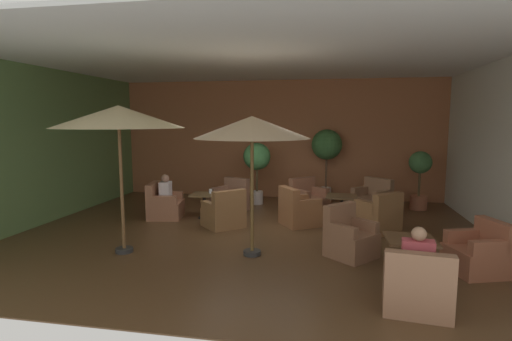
{
  "coord_description": "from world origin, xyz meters",
  "views": [
    {
      "loc": [
        1.61,
        -8.15,
        2.42
      ],
      "look_at": [
        0.0,
        0.42,
        1.31
      ],
      "focal_mm": 27.82,
      "sensor_mm": 36.0,
      "label": 1
    }
  ],
  "objects": [
    {
      "name": "armchair_mid_center_east",
      "position": [
        1.99,
        -1.13,
        0.33
      ],
      "size": [
        1.02,
        1.02,
        0.92
      ],
      "color": "#916246",
      "rests_on": "ground_plane"
    },
    {
      "name": "wall_back_brick",
      "position": [
        0.0,
        4.14,
        1.82
      ],
      "size": [
        10.04,
        0.08,
        3.64
      ],
      "primitive_type": "cube",
      "color": "#A96540",
      "rests_on": "ground_plane"
    },
    {
      "name": "potted_tree_mid_left",
      "position": [
        -0.45,
        2.97,
        1.28
      ],
      "size": [
        0.78,
        0.78,
        1.78
      ],
      "color": "silver",
      "rests_on": "ground_plane"
    },
    {
      "name": "armchair_front_left_east",
      "position": [
        -0.72,
        0.35,
        0.31
      ],
      "size": [
        1.09,
        1.09,
        0.88
      ],
      "color": "olive",
      "rests_on": "ground_plane"
    },
    {
      "name": "ground_plane",
      "position": [
        0.0,
        0.0,
        -0.01
      ],
      "size": [
        10.04,
        8.36,
        0.02
      ],
      "primitive_type": "cube",
      "color": "#533821"
    },
    {
      "name": "iced_drink_cup",
      "position": [
        -1.29,
        1.17,
        0.66
      ],
      "size": [
        0.08,
        0.08,
        0.11
      ],
      "primitive_type": "cylinder",
      "color": "white",
      "rests_on": "cafe_table_front_left"
    },
    {
      "name": "armchair_front_right_east",
      "position": [
        1.06,
        2.28,
        0.32
      ],
      "size": [
        1.1,
        1.11,
        0.88
      ],
      "color": "#9C6348",
      "rests_on": "ground_plane"
    },
    {
      "name": "patio_umbrella_tall_red",
      "position": [
        0.27,
        -1.37,
        2.28
      ],
      "size": [
        2.03,
        2.03,
        2.49
      ],
      "color": "#2D2D2D",
      "rests_on": "ground_plane"
    },
    {
      "name": "ceiling_slab",
      "position": [
        0.0,
        0.0,
        3.67
      ],
      "size": [
        10.04,
        8.36,
        0.06
      ],
      "primitive_type": "cube",
      "color": "silver",
      "rests_on": "wall_back_brick"
    },
    {
      "name": "armchair_mid_center_south",
      "position": [
        2.73,
        -3.05,
        0.31
      ],
      "size": [
        0.88,
        0.84,
        0.84
      ],
      "color": "#98694B",
      "rests_on": "ground_plane"
    },
    {
      "name": "armchair_front_left_north",
      "position": [
        -2.42,
        0.91,
        0.32
      ],
      "size": [
        0.91,
        0.92,
        0.88
      ],
      "color": "#9D6346",
      "rests_on": "ground_plane"
    },
    {
      "name": "cafe_table_front_left",
      "position": [
        -1.42,
        1.08,
        0.47
      ],
      "size": [
        0.68,
        0.68,
        0.61
      ],
      "color": "black",
      "rests_on": "ground_plane"
    },
    {
      "name": "patio_umbrella_center_beige",
      "position": [
        -2.08,
        -1.66,
        2.46
      ],
      "size": [
        2.3,
        2.3,
        2.68
      ],
      "color": "#2D2D2D",
      "rests_on": "ground_plane"
    },
    {
      "name": "potted_tree_mid_right",
      "position": [
        4.0,
        3.06,
        1.0
      ],
      "size": [
        0.6,
        0.6,
        1.59
      ],
      "color": "#AB6245",
      "rests_on": "ground_plane"
    },
    {
      "name": "cafe_table_mid_center",
      "position": [
        2.86,
        -1.9,
        0.48
      ],
      "size": [
        0.75,
        0.75,
        0.61
      ],
      "color": "black",
      "rests_on": "ground_plane"
    },
    {
      "name": "potted_tree_left_corner",
      "position": [
        1.5,
        3.68,
        1.61
      ],
      "size": [
        0.89,
        0.89,
        2.15
      ],
      "color": "silver",
      "rests_on": "ground_plane"
    },
    {
      "name": "armchair_front_right_north",
      "position": [
        2.71,
        2.32,
        0.33
      ],
      "size": [
        1.11,
        1.1,
        0.91
      ],
      "color": "#91684B",
      "rests_on": "ground_plane"
    },
    {
      "name": "wall_left_accent",
      "position": [
        -4.98,
        0.0,
        1.82
      ],
      "size": [
        0.08,
        8.36,
        3.64
      ],
      "primitive_type": "cube",
      "color": "#5B7E47",
      "rests_on": "ground_plane"
    },
    {
      "name": "patron_by_window",
      "position": [
        -2.37,
        0.92,
        0.71
      ],
      "size": [
        0.3,
        0.4,
        0.67
      ],
      "color": "silver",
      "rests_on": "ground_plane"
    },
    {
      "name": "armchair_mid_center_north",
      "position": [
        3.97,
        -1.53,
        0.31
      ],
      "size": [
        0.96,
        0.96,
        0.84
      ],
      "color": "#A35C40",
      "rests_on": "ground_plane"
    },
    {
      "name": "cafe_table_front_right",
      "position": [
        1.91,
        1.46,
        0.48
      ],
      "size": [
        0.78,
        0.78,
        0.61
      ],
      "color": "black",
      "rests_on": "ground_plane"
    },
    {
      "name": "armchair_front_right_west",
      "position": [
        2.67,
        0.58,
        0.34
      ],
      "size": [
        1.06,
        1.06,
        0.89
      ],
      "color": "#8F623B",
      "rests_on": "ground_plane"
    },
    {
      "name": "patron_blue_shirt",
      "position": [
        2.73,
        -3.01,
        0.73
      ],
      "size": [
        0.41,
        0.25,
        0.64
      ],
      "color": "#BA444C",
      "rests_on": "ground_plane"
    },
    {
      "name": "armchair_front_left_south",
      "position": [
        -0.99,
        1.98,
        0.32
      ],
      "size": [
        1.03,
        1.03,
        0.86
      ],
      "color": "#8F624B",
      "rests_on": "ground_plane"
    },
    {
      "name": "armchair_front_right_south",
      "position": [
        0.93,
        0.83,
        0.33
      ],
      "size": [
        1.07,
        1.06,
        0.89
      ],
      "color": "#9C643E",
      "rests_on": "ground_plane"
    }
  ]
}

